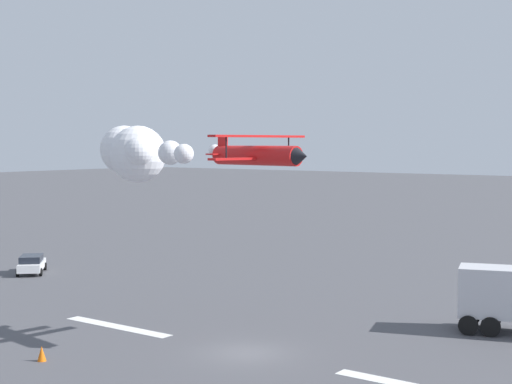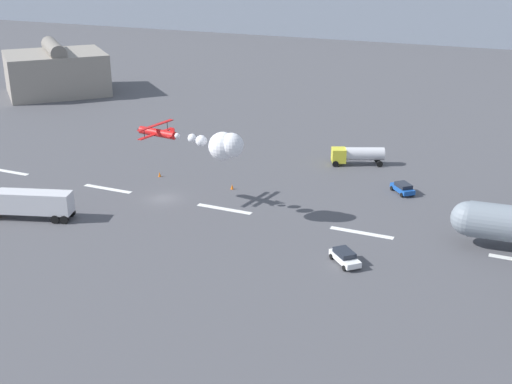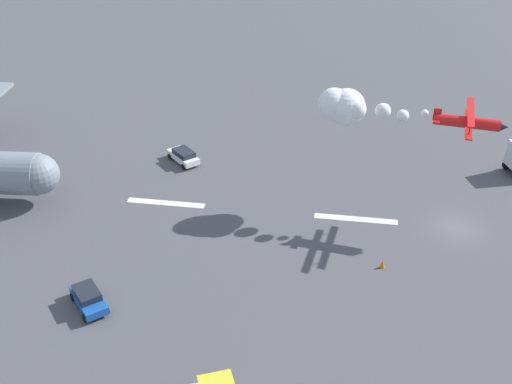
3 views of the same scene
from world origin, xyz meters
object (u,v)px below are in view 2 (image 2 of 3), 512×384
semi_truck_orange (24,203)px  followme_car_yellow (345,257)px  fuel_tanker_truck (357,154)px  traffic_cone_near (160,174)px  airport_staff_sedan (403,188)px  stunt_biplane_red (218,144)px  traffic_cone_far (232,187)px

semi_truck_orange → followme_car_yellow: (41.71, 4.55, -1.30)m
followme_car_yellow → fuel_tanker_truck: bearing=103.6°
fuel_tanker_truck → traffic_cone_near: fuel_tanker_truck is taller
traffic_cone_near → airport_staff_sedan: bearing=12.8°
stunt_biplane_red → semi_truck_orange: bearing=-156.6°
fuel_tanker_truck → airport_staff_sedan: size_ratio=2.03×
semi_truck_orange → traffic_cone_far: 28.69m
stunt_biplane_red → followme_car_yellow: 21.45m
traffic_cone_far → semi_truck_orange: bearing=-134.1°
stunt_biplane_red → fuel_tanker_truck: 31.69m
followme_car_yellow → semi_truck_orange: bearing=-173.8°
stunt_biplane_red → airport_staff_sedan: 28.96m
stunt_biplane_red → traffic_cone_near: bearing=145.4°
airport_staff_sedan → fuel_tanker_truck: bearing=134.3°
airport_staff_sedan → traffic_cone_near: (-35.56, -8.11, -0.44)m
stunt_biplane_red → followme_car_yellow: size_ratio=3.87×
fuel_tanker_truck → airport_staff_sedan: (9.55, -9.78, -0.92)m
stunt_biplane_red → traffic_cone_near: (-15.83, 10.91, -9.78)m
stunt_biplane_red → airport_staff_sedan: size_ratio=3.96×
fuel_tanker_truck → traffic_cone_near: 31.60m
fuel_tanker_truck → traffic_cone_far: (-13.45, -18.28, -1.36)m
semi_truck_orange → traffic_cone_far: size_ratio=18.49×
semi_truck_orange → traffic_cone_near: bearing=70.6°
stunt_biplane_red → traffic_cone_near: 21.56m
stunt_biplane_red → traffic_cone_far: (-3.27, 10.52, -9.78)m
airport_staff_sedan → traffic_cone_near: bearing=-167.2°
stunt_biplane_red → traffic_cone_far: bearing=107.2°
traffic_cone_near → followme_car_yellow: bearing=-25.5°
fuel_tanker_truck → airport_staff_sedan: bearing=-45.7°
followme_car_yellow → traffic_cone_near: size_ratio=5.82×
airport_staff_sedan → traffic_cone_far: 24.53m
traffic_cone_near → traffic_cone_far: (12.56, -0.39, 0.00)m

